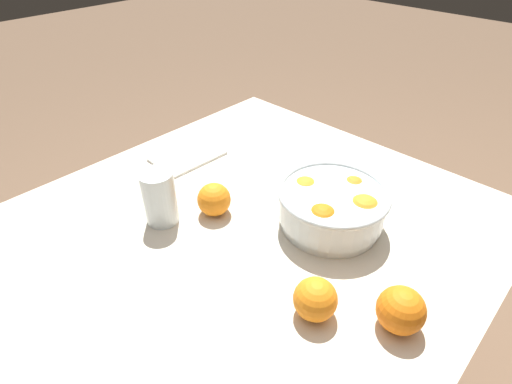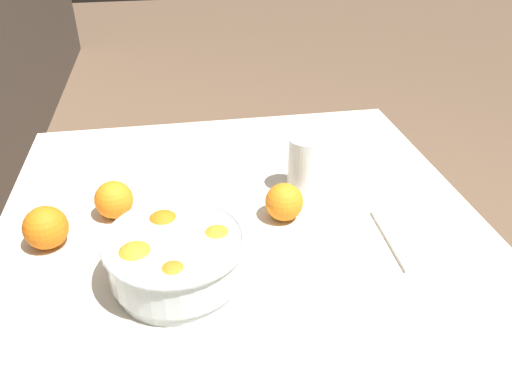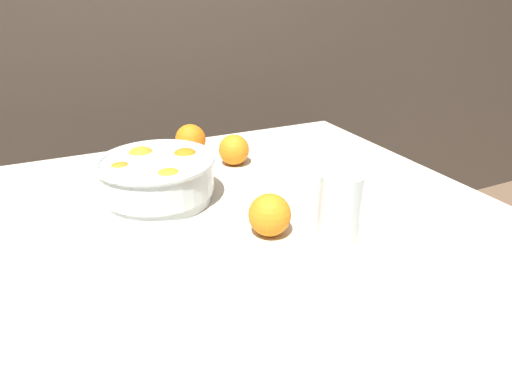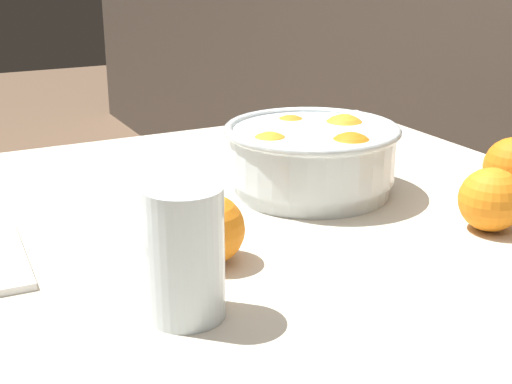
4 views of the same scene
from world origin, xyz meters
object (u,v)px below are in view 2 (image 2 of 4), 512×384
orange_loose_front (114,200)px  orange_loose_aside (46,228)px  juice_glass (304,168)px  orange_loose_near_bowl (284,202)px  fruit_bowl (176,256)px

orange_loose_front → orange_loose_aside: size_ratio=0.94×
juice_glass → orange_loose_near_bowl: juice_glass is taller
juice_glass → orange_loose_near_bowl: size_ratio=1.64×
fruit_bowl → orange_loose_near_bowl: (0.15, -0.22, -0.01)m
fruit_bowl → juice_glass: bearing=-49.1°
fruit_bowl → orange_loose_near_bowl: 0.26m
orange_loose_front → orange_loose_near_bowl: bearing=-101.3°
orange_loose_front → orange_loose_aside: orange_loose_aside is taller
orange_loose_near_bowl → orange_loose_aside: (-0.01, 0.45, 0.00)m
fruit_bowl → orange_loose_aside: (0.14, 0.23, -0.01)m
juice_glass → orange_loose_aside: juice_glass is taller
orange_loose_aside → fruit_bowl: bearing=-120.6°
orange_loose_near_bowl → orange_loose_aside: 0.45m
juice_glass → orange_loose_near_bowl: bearing=145.9°
orange_loose_near_bowl → orange_loose_front: bearing=78.7°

